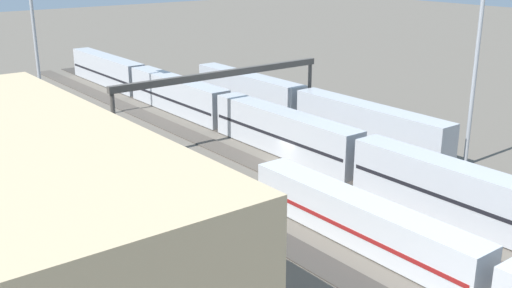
# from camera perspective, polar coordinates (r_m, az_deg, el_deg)

# --- Properties ---
(ground_plane) EXTENTS (400.00, 400.00, 0.00)m
(ground_plane) POSITION_cam_1_polar(r_m,az_deg,el_deg) (68.67, 2.31, -1.78)
(ground_plane) COLOR #60594F
(track_bed_0) EXTENTS (140.00, 2.80, 0.12)m
(track_bed_0) POSITION_cam_1_polar(r_m,az_deg,el_deg) (76.88, 9.48, 0.18)
(track_bed_0) COLOR #4C443D
(track_bed_0) RESTS_ON ground_plane
(track_bed_1) EXTENTS (140.00, 2.80, 0.12)m
(track_bed_1) POSITION_cam_1_polar(r_m,az_deg,el_deg) (73.45, 6.81, -0.53)
(track_bed_1) COLOR #4C443D
(track_bed_1) RESTS_ON ground_plane
(track_bed_2) EXTENTS (140.00, 2.80, 0.12)m
(track_bed_2) POSITION_cam_1_polar(r_m,az_deg,el_deg) (70.20, 3.88, -1.32)
(track_bed_2) COLOR #3D3833
(track_bed_2) RESTS_ON ground_plane
(track_bed_3) EXTENTS (140.00, 2.80, 0.12)m
(track_bed_3) POSITION_cam_1_polar(r_m,az_deg,el_deg) (67.16, 0.67, -2.17)
(track_bed_3) COLOR #4C443D
(track_bed_3) RESTS_ON ground_plane
(track_bed_4) EXTENTS (140.00, 2.80, 0.12)m
(track_bed_4) POSITION_cam_1_polar(r_m,az_deg,el_deg) (64.37, -2.83, -3.09)
(track_bed_4) COLOR #4C443D
(track_bed_4) RESTS_ON ground_plane
(track_bed_5) EXTENTS (140.00, 2.80, 0.12)m
(track_bed_5) POSITION_cam_1_polar(r_m,az_deg,el_deg) (61.86, -6.64, -4.08)
(track_bed_5) COLOR #3D3833
(track_bed_5) RESTS_ON ground_plane
(train_on_track_0) EXTENTS (47.20, 3.00, 5.00)m
(train_on_track_0) POSITION_cam_1_polar(r_m,az_deg,el_deg) (83.31, 4.35, 3.58)
(train_on_track_0) COLOR #B7BABF
(train_on_track_0) RESTS_ON ground_plane
(train_on_track_2) EXTENTS (119.80, 3.06, 5.00)m
(train_on_track_2) POSITION_cam_1_polar(r_m,az_deg,el_deg) (71.21, 2.59, 1.13)
(train_on_track_2) COLOR #B7BABF
(train_on_track_2) RESTS_ON ground_plane
(train_on_track_4) EXTENTS (47.20, 3.06, 3.80)m
(train_on_track_4) POSITION_cam_1_polar(r_m,az_deg,el_deg) (44.11, 21.48, -11.93)
(train_on_track_4) COLOR silver
(train_on_track_4) RESTS_ON ground_plane
(light_mast_2) EXTENTS (2.80, 0.70, 27.83)m
(light_mast_2) POSITION_cam_1_polar(r_m,az_deg,el_deg) (68.23, 20.45, 12.24)
(light_mast_2) COLOR #9EA0A5
(light_mast_2) RESTS_ON ground_plane
(signal_gantry) EXTENTS (0.70, 30.00, 8.80)m
(signal_gantry) POSITION_cam_1_polar(r_m,az_deg,el_deg) (75.34, -3.17, 5.93)
(signal_gantry) COLOR #4C4742
(signal_gantry) RESTS_ON ground_plane
(maintenance_shed) EXTENTS (41.74, 17.59, 10.91)m
(maintenance_shed) POSITION_cam_1_polar(r_m,az_deg,el_deg) (47.41, -22.54, -5.33)
(maintenance_shed) COLOR tan
(maintenance_shed) RESTS_ON ground_plane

